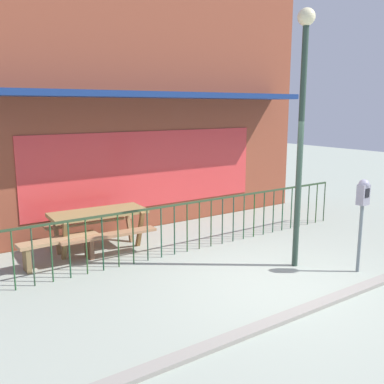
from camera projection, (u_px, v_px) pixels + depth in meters
ground at (274, 283)px, 6.86m from camera, size 40.00×40.00×0.00m
pub_storefront at (143, 103)px, 9.69m from camera, size 8.84×1.45×5.66m
patio_fence_front at (199, 216)px, 8.37m from camera, size 7.45×0.04×0.97m
picnic_table_left at (98, 219)px, 8.32m from camera, size 1.87×1.46×0.79m
patio_bench at (59, 245)px, 7.59m from camera, size 1.41×0.39×0.48m
parking_meter_near at (363, 201)px, 7.09m from camera, size 0.18×0.17×1.58m
street_lamp at (302, 106)px, 7.08m from camera, size 0.28×0.28×4.26m
curb_edge at (322, 305)px, 6.10m from camera, size 12.37×0.20×0.11m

